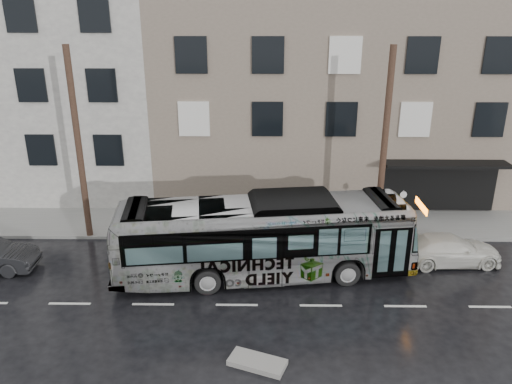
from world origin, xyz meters
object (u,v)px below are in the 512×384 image
(bus, at_px, (264,237))
(white_sedan, at_px, (449,250))
(utility_pole_front, at_px, (384,147))
(utility_pole_rear, at_px, (79,146))
(sign_post, at_px, (401,214))

(bus, relative_size, white_sedan, 2.76)
(utility_pole_front, distance_m, bus, 7.10)
(utility_pole_rear, bearing_deg, sign_post, 0.00)
(white_sedan, bearing_deg, utility_pole_front, 45.39)
(utility_pole_rear, height_order, white_sedan, utility_pole_rear)
(utility_pole_front, xyz_separation_m, sign_post, (1.10, 0.00, -3.30))
(sign_post, xyz_separation_m, white_sedan, (1.58, -2.34, -0.70))
(white_sedan, bearing_deg, bus, 94.12)
(sign_post, xyz_separation_m, bus, (-6.58, -3.44, 0.37))
(sign_post, height_order, bus, bus)
(bus, distance_m, white_sedan, 8.31)
(sign_post, height_order, white_sedan, sign_post)
(sign_post, bearing_deg, white_sedan, -55.88)
(utility_pole_rear, xyz_separation_m, bus, (8.52, -3.44, -2.93))
(utility_pole_front, relative_size, sign_post, 3.75)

